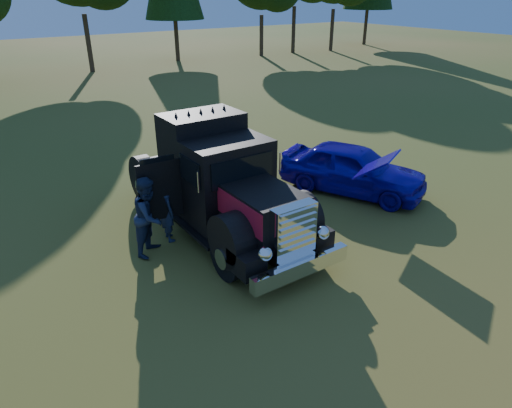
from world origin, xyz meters
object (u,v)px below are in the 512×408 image
object	(u,v)px
spectator_near	(167,211)
spectator_far	(150,216)
hotrod_coupe	(353,169)
diamond_t_truck	(220,186)

from	to	relation	value
spectator_near	spectator_far	xyz separation A→B (m)	(-0.60, -0.34, 0.17)
hotrod_coupe	spectator_far	distance (m)	6.71
diamond_t_truck	spectator_near	world-z (taller)	diamond_t_truck
diamond_t_truck	spectator_near	xyz separation A→B (m)	(-1.39, 0.30, -0.46)
hotrod_coupe	spectator_near	xyz separation A→B (m)	(-6.10, 0.48, 0.04)
spectator_near	spectator_far	world-z (taller)	spectator_far
diamond_t_truck	hotrod_coupe	xyz separation A→B (m)	(4.71, -0.18, -0.50)
diamond_t_truck	spectator_far	world-z (taller)	diamond_t_truck
hotrod_coupe	spectator_near	size ratio (longest dim) A/B	3.00
hotrod_coupe	spectator_near	bearing A→B (deg)	175.49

